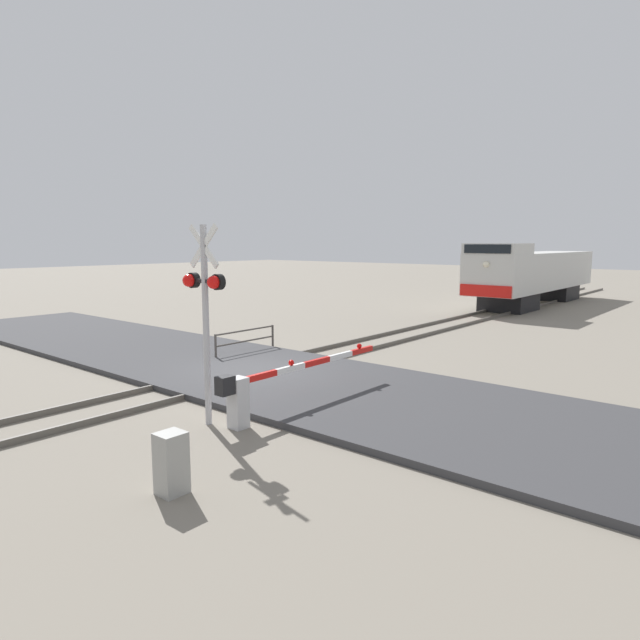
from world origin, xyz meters
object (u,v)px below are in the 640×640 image
object	(u,v)px
crossing_signal	(205,300)
crossing_gate	(261,387)
guard_railing	(246,338)
locomotive	(533,273)
utility_cabinet	(171,463)

from	to	relation	value
crossing_signal	crossing_gate	size ratio (longest dim) A/B	0.79
crossing_signal	guard_railing	world-z (taller)	crossing_signal
crossing_gate	guard_railing	world-z (taller)	crossing_gate
locomotive	guard_railing	size ratio (longest dim) A/B	5.54
crossing_gate	utility_cabinet	xyz separation A→B (m)	(1.56, -3.50, -0.26)
crossing_signal	utility_cabinet	bearing A→B (deg)	-48.15
utility_cabinet	crossing_signal	bearing A→B (deg)	131.85
locomotive	crossing_gate	xyz separation A→B (m)	(3.41, -27.56, -1.28)
crossing_signal	locomotive	bearing A→B (deg)	95.43
crossing_gate	utility_cabinet	size ratio (longest dim) A/B	5.49
crossing_gate	locomotive	bearing A→B (deg)	97.06
crossing_signal	guard_railing	bearing A→B (deg)	131.24
crossing_signal	crossing_gate	distance (m)	2.34
utility_cabinet	guard_railing	size ratio (longest dim) A/B	0.36
locomotive	guard_railing	bearing A→B (deg)	-95.55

